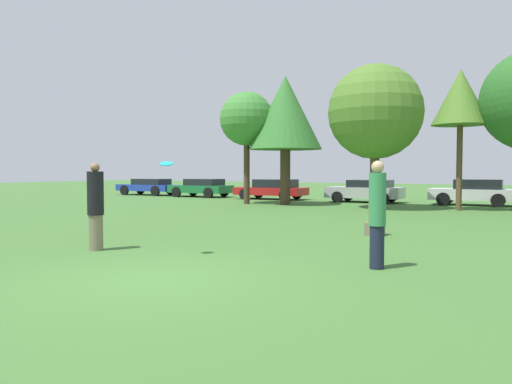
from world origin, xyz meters
The scene contains 14 objects.
ground_plane centered at (0.00, 0.00, 0.00)m, with size 120.00×120.00×0.00m, color #3D6B2D.
person_thrower centered at (-3.08, 1.62, 0.98)m, with size 0.36×0.36×1.93m.
person_catcher centered at (2.90, 2.65, 1.00)m, with size 0.30×0.30×1.94m.
frisbee centered at (-1.20, 1.78, 1.90)m, with size 0.28×0.27×0.13m.
bystander_sitting centered at (1.59, 7.11, 0.42)m, with size 0.47×0.39×1.04m.
tree_0 centered at (-7.83, 16.24, 4.42)m, with size 2.81×2.81×5.87m.
tree_1 centered at (-5.88, 16.85, 4.69)m, with size 3.77×3.77×6.62m.
tree_2 centered at (-1.03, 16.22, 4.41)m, with size 4.29×4.29×6.57m.
tree_3 centered at (2.46, 17.18, 4.92)m, with size 2.44×2.44×6.18m.
parked_car_blue centered at (-18.65, 20.79, 0.64)m, with size 4.58×1.89×1.16m.
parked_car_green centered at (-13.91, 20.63, 0.64)m, with size 4.12×2.10×1.20m.
parked_car_red centered at (-8.54, 20.51, 0.64)m, with size 4.34×2.05×1.22m.
parked_car_silver centered at (-2.74, 20.57, 0.65)m, with size 4.08×2.13×1.24m.
parked_car_white centered at (2.69, 20.88, 0.68)m, with size 4.02×1.98×1.31m.
Camera 1 is at (5.32, -6.07, 1.77)m, focal length 34.62 mm.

